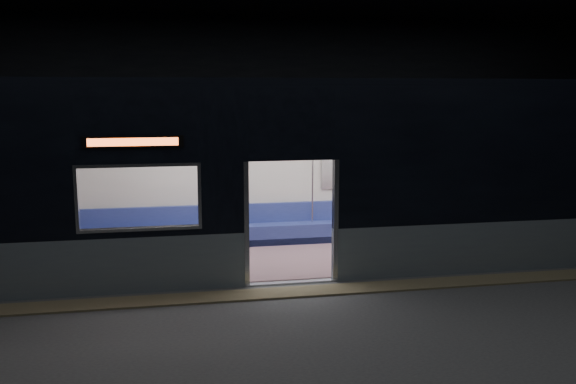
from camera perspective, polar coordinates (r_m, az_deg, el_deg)
name	(u,v)px	position (r m, az deg, el deg)	size (l,w,h in m)	color
station_floor	(305,305)	(9.24, 1.59, -10.52)	(24.00, 14.00, 0.01)	#47494C
station_envelope	(306,53)	(8.70, 1.70, 12.83)	(24.00, 14.00, 5.00)	black
tactile_strip	(297,292)	(9.74, 0.89, -9.33)	(22.80, 0.50, 0.03)	#8C7F59
metro_car	(276,162)	(11.26, -1.15, 2.78)	(18.00, 3.04, 3.35)	gray
passenger	(413,202)	(13.24, 11.65, -0.96)	(0.40, 0.70, 1.39)	black
handbag	(417,210)	(13.05, 11.95, -1.69)	(0.26, 0.22, 0.13)	black
transit_map	(344,173)	(12.95, 5.23, 1.80)	(0.88, 0.03, 0.57)	white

